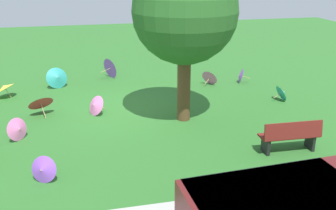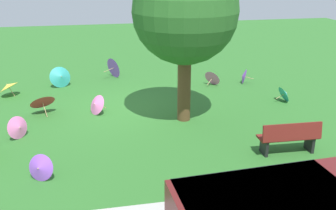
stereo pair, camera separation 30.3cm
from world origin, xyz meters
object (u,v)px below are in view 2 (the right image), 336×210
at_px(parasol_pink_2, 19,128).
at_px(shade_tree, 185,12).
at_px(parasol_purple_4, 115,67).
at_px(parasol_purple_0, 40,168).
at_px(parasol_pink_3, 213,77).
at_px(parasol_pink_1, 96,104).
at_px(parasol_purple_1, 243,76).
at_px(parasol_teal_1, 285,94).
at_px(park_bench, 289,137).
at_px(parasol_red_0, 42,100).
at_px(parasol_yellow_0, 8,86).
at_px(parasol_teal_0, 61,77).

bearing_deg(parasol_pink_2, shade_tree, -174.46).
relative_size(shade_tree, parasol_purple_4, 5.55).
height_order(parasol_purple_0, parasol_purple_4, parasol_purple_4).
xyz_separation_m(shade_tree, parasol_pink_3, (-2.03, -3.36, -3.05)).
bearing_deg(parasol_pink_1, shade_tree, 159.43).
bearing_deg(parasol_purple_1, parasol_teal_1, 105.34).
bearing_deg(parasol_purple_1, park_bench, 79.16).
bearing_deg(parasol_pink_3, parasol_red_0, 16.61).
distance_m(parasol_yellow_0, parasol_pink_3, 7.98).
bearing_deg(parasol_red_0, parasol_pink_1, 167.57).
bearing_deg(parasol_red_0, parasol_pink_2, 76.78).
relative_size(parasol_red_0, parasol_teal_1, 1.66).
bearing_deg(parasol_red_0, parasol_purple_1, -166.32).
relative_size(parasol_purple_1, parasol_purple_4, 0.74).
xyz_separation_m(parasol_red_0, parasol_pink_1, (-1.74, 0.38, -0.13)).
xyz_separation_m(parasol_red_0, parasol_purple_4, (-2.64, -3.86, -0.01)).
xyz_separation_m(park_bench, shade_tree, (2.15, -2.81, 2.92)).
bearing_deg(parasol_red_0, park_bench, 147.55).
distance_m(parasol_teal_0, parasol_teal_1, 8.73).
height_order(parasol_teal_0, parasol_purple_1, parasol_teal_0).
bearing_deg(parasol_purple_1, parasol_pink_2, 24.68).
xyz_separation_m(parasol_red_0, parasol_yellow_0, (1.45, -2.08, -0.05)).
distance_m(parasol_purple_0, parasol_red_0, 4.37).
height_order(parasol_teal_0, parasol_pink_3, parasol_teal_0).
bearing_deg(parasol_teal_1, parasol_pink_3, -51.23).
height_order(parasol_teal_1, parasol_purple_4, parasol_purple_4).
xyz_separation_m(parasol_teal_1, parasol_pink_3, (1.95, -2.43, 0.03)).
bearing_deg(parasol_pink_2, parasol_teal_1, -171.00).
height_order(park_bench, parasol_teal_0, park_bench).
distance_m(parasol_red_0, parasol_teal_0, 2.90).
bearing_deg(parasol_purple_1, parasol_pink_1, 20.63).
height_order(parasol_purple_1, parasol_pink_3, parasol_pink_3).
distance_m(shade_tree, parasol_purple_0, 5.90).
xyz_separation_m(parasol_yellow_0, parasol_purple_4, (-4.09, -1.78, 0.04)).
relative_size(parasol_pink_1, parasol_pink_3, 1.02).
bearing_deg(parasol_teal_0, parasol_purple_1, 172.57).
xyz_separation_m(park_bench, parasol_purple_1, (-1.17, -6.13, -0.16)).
bearing_deg(parasol_pink_3, parasol_pink_2, 28.86).
relative_size(parasol_purple_1, parasol_pink_3, 0.83).
height_order(parasol_red_0, parasol_purple_4, parasol_purple_4).
relative_size(parasol_teal_1, parasol_pink_3, 0.78).
bearing_deg(parasol_teal_1, parasol_teal_0, -22.57).
bearing_deg(parasol_teal_1, parasol_yellow_0, -14.48).
height_order(parasol_red_0, parasol_teal_1, parasol_red_0).
relative_size(park_bench, parasol_pink_3, 2.04).
distance_m(parasol_teal_0, parasol_yellow_0, 2.03).
height_order(parasol_purple_4, parasol_pink_3, parasol_purple_4).
bearing_deg(shade_tree, parasol_teal_1, -166.79).
bearing_deg(parasol_purple_4, parasol_purple_1, 159.31).
relative_size(parasol_purple_1, parasol_teal_1, 1.07).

